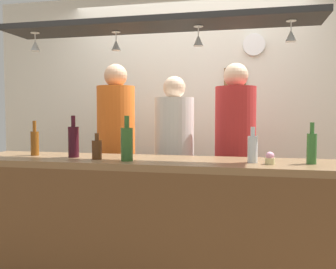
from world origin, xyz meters
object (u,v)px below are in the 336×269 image
(bottle_champagne_green, at_px, (127,143))
(bottle_beer_green_import, at_px, (312,147))
(person_left_orange_shirt, at_px, (116,142))
(picture_frame_upper_small, at_px, (235,77))
(cupcake, at_px, (270,158))
(wall_clock, at_px, (254,45))
(bottle_beer_amber_tall, at_px, (35,142))
(bottle_beer_brown_stubby, at_px, (97,149))
(picture_frame_lower_pair, at_px, (234,97))
(person_right_red_shirt, at_px, (235,146))
(bottle_soda_clear, at_px, (253,148))
(person_middle_white_patterned_shirt, at_px, (174,152))
(bottle_wine_dark_red, at_px, (74,141))

(bottle_champagne_green, relative_size, bottle_beer_green_import, 1.15)
(person_left_orange_shirt, bearing_deg, picture_frame_upper_small, 34.47)
(cupcake, bearing_deg, bottle_champagne_green, -177.49)
(bottle_champagne_green, distance_m, wall_clock, 1.94)
(bottle_beer_amber_tall, height_order, bottle_beer_brown_stubby, bottle_beer_amber_tall)
(person_left_orange_shirt, distance_m, bottle_champagne_green, 0.91)
(cupcake, relative_size, wall_clock, 0.35)
(bottle_beer_green_import, xyz_separation_m, picture_frame_lower_pair, (-0.53, 1.42, 0.38))
(person_right_red_shirt, xyz_separation_m, wall_clock, (0.15, 0.70, 0.96))
(bottle_beer_amber_tall, distance_m, picture_frame_upper_small, 2.06)
(wall_clock, bearing_deg, person_right_red_shirt, -102.22)
(bottle_beer_green_import, distance_m, cupcake, 0.27)
(bottle_soda_clear, relative_size, cupcake, 2.95)
(person_left_orange_shirt, xyz_separation_m, person_middle_white_patterned_shirt, (0.54, -0.00, -0.08))
(bottle_beer_brown_stubby, relative_size, bottle_soda_clear, 0.78)
(bottle_beer_green_import, bearing_deg, wall_clock, 103.72)
(cupcake, bearing_deg, person_left_orange_shirt, 149.13)
(person_left_orange_shirt, xyz_separation_m, wall_clock, (1.21, 0.70, 0.95))
(bottle_wine_dark_red, height_order, bottle_soda_clear, bottle_wine_dark_red)
(picture_frame_lower_pair, xyz_separation_m, wall_clock, (0.19, -0.01, 0.52))
(person_right_red_shirt, xyz_separation_m, bottle_beer_amber_tall, (-1.46, -0.67, 0.06))
(person_middle_white_patterned_shirt, xyz_separation_m, wall_clock, (0.68, 0.70, 1.03))
(person_left_orange_shirt, relative_size, bottle_soda_clear, 7.70)
(bottle_beer_amber_tall, bearing_deg, bottle_wine_dark_red, -7.66)
(person_middle_white_patterned_shirt, distance_m, cupcake, 1.09)
(cupcake, relative_size, picture_frame_lower_pair, 0.26)
(bottle_beer_green_import, height_order, bottle_beer_brown_stubby, bottle_beer_green_import)
(bottle_wine_dark_red, xyz_separation_m, bottle_beer_green_import, (1.61, -0.00, -0.01))
(picture_frame_lower_pair, bearing_deg, bottle_soda_clear, -83.08)
(bottle_beer_brown_stubby, bearing_deg, bottle_champagne_green, -9.60)
(bottle_beer_amber_tall, bearing_deg, bottle_soda_clear, -2.09)
(person_left_orange_shirt, height_order, bottle_soda_clear, person_left_orange_shirt)
(person_left_orange_shirt, xyz_separation_m, bottle_beer_green_import, (1.56, -0.71, 0.05))
(person_right_red_shirt, height_order, bottle_soda_clear, person_right_red_shirt)
(picture_frame_lower_pair, bearing_deg, bottle_beer_green_import, -69.40)
(bottle_wine_dark_red, relative_size, bottle_beer_green_import, 1.15)
(person_left_orange_shirt, relative_size, person_middle_white_patterned_shirt, 1.07)
(bottle_champagne_green, xyz_separation_m, bottle_beer_green_import, (1.17, 0.11, -0.01))
(person_middle_white_patterned_shirt, bearing_deg, bottle_beer_brown_stubby, -116.21)
(person_left_orange_shirt, height_order, bottle_wine_dark_red, person_left_orange_shirt)
(bottle_wine_dark_red, height_order, bottle_beer_brown_stubby, bottle_wine_dark_red)
(bottle_champagne_green, height_order, cupcake, bottle_champagne_green)
(bottle_beer_green_import, distance_m, picture_frame_upper_small, 1.62)
(bottle_beer_brown_stubby, height_order, wall_clock, wall_clock)
(bottle_champagne_green, distance_m, bottle_beer_amber_tall, 0.79)
(bottle_beer_brown_stubby, xyz_separation_m, wall_clock, (1.06, 1.48, 0.93))
(person_right_red_shirt, relative_size, bottle_beer_amber_tall, 6.72)
(cupcake, bearing_deg, person_right_red_shirt, 107.28)
(bottle_beer_brown_stubby, relative_size, picture_frame_lower_pair, 0.60)
(person_middle_white_patterned_shirt, distance_m, picture_frame_upper_small, 1.11)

